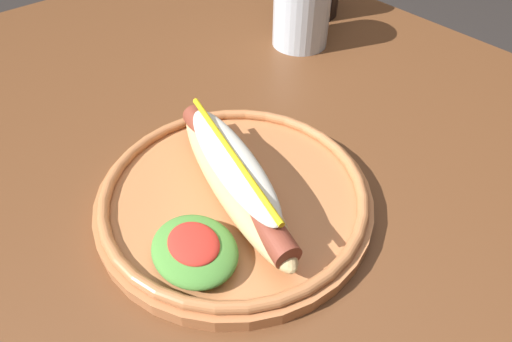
% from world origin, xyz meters
% --- Properties ---
extents(dining_table, '(1.32, 0.84, 0.74)m').
position_xyz_m(dining_table, '(0.00, 0.00, 0.64)').
color(dining_table, brown).
rests_on(dining_table, ground_plane).
extents(hot_dog_plate, '(0.29, 0.29, 0.08)m').
position_xyz_m(hot_dog_plate, '(-0.01, -0.12, 0.76)').
color(hot_dog_plate, '#B77042').
rests_on(hot_dog_plate, dining_table).
extents(water_cup, '(0.09, 0.09, 0.12)m').
position_xyz_m(water_cup, '(-0.22, 0.19, 0.80)').
color(water_cup, silver).
rests_on(water_cup, dining_table).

